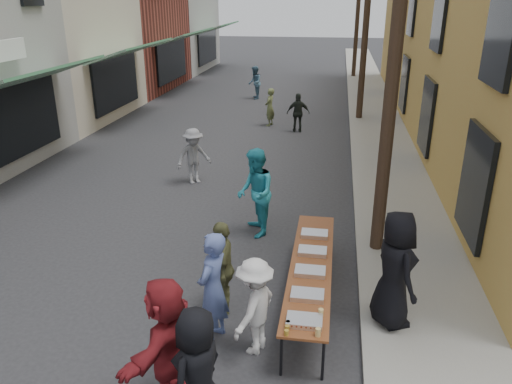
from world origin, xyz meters
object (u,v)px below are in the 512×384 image
(utility_pole_mid, at_px, (367,9))
(server, at_px, (395,269))
(serving_table, at_px, (311,266))
(utility_pole_far, at_px, (358,4))
(catering_tray_sausage, at_px, (304,321))
(utility_pole_near, at_px, (398,26))
(guest_front_c, at_px, (255,193))
(guest_front_a, at_px, (198,373))

(utility_pole_mid, xyz_separation_m, server, (0.05, -14.59, -3.44))
(utility_pole_mid, bearing_deg, serving_table, -95.11)
(utility_pole_far, relative_size, catering_tray_sausage, 18.00)
(catering_tray_sausage, bearing_deg, serving_table, 90.00)
(utility_pole_near, xyz_separation_m, utility_pole_far, (0.00, 24.00, 0.00))
(utility_pole_near, relative_size, utility_pole_mid, 1.00)
(utility_pole_near, distance_m, utility_pole_far, 24.00)
(utility_pole_far, height_order, serving_table, utility_pole_far)
(catering_tray_sausage, height_order, server, server)
(serving_table, xyz_separation_m, server, (1.31, -0.49, 0.35))
(guest_front_c, xyz_separation_m, server, (2.68, -3.00, 0.08))
(utility_pole_mid, distance_m, utility_pole_far, 12.00)
(guest_front_a, bearing_deg, utility_pole_near, 176.86)
(serving_table, relative_size, guest_front_a, 2.32)
(server, bearing_deg, utility_pole_mid, -22.65)
(serving_table, bearing_deg, utility_pole_near, 59.00)
(utility_pole_mid, xyz_separation_m, catering_tray_sausage, (-1.26, -15.75, -3.71))
(guest_front_a, xyz_separation_m, guest_front_c, (-0.20, 5.47, 0.13))
(utility_pole_mid, relative_size, serving_table, 2.25)
(guest_front_c, bearing_deg, serving_table, 9.41)
(utility_pole_mid, relative_size, guest_front_c, 4.56)
(utility_pole_mid, distance_m, catering_tray_sausage, 16.23)
(utility_pole_near, height_order, utility_pole_mid, same)
(utility_pole_near, relative_size, catering_tray_sausage, 18.00)
(serving_table, height_order, guest_front_a, guest_front_a)
(utility_pole_near, relative_size, guest_front_a, 5.22)
(utility_pole_near, relative_size, serving_table, 2.25)
(catering_tray_sausage, distance_m, guest_front_a, 1.76)
(utility_pole_far, distance_m, serving_table, 26.40)
(catering_tray_sausage, distance_m, guest_front_c, 4.38)
(utility_pole_far, xyz_separation_m, server, (0.05, -26.59, -3.44))
(utility_pole_mid, relative_size, guest_front_a, 5.22)
(utility_pole_near, relative_size, guest_front_c, 4.56)
(utility_pole_far, relative_size, server, 4.67)
(catering_tray_sausage, bearing_deg, utility_pole_mid, 85.42)
(utility_pole_near, distance_m, guest_front_c, 4.41)
(catering_tray_sausage, xyz_separation_m, server, (1.31, 1.16, 0.27))
(utility_pole_far, xyz_separation_m, guest_front_c, (-2.63, -23.59, -3.51))
(server, bearing_deg, serving_table, 46.77)
(utility_pole_far, bearing_deg, guest_front_a, -94.78)
(catering_tray_sausage, distance_m, server, 1.77)
(utility_pole_near, height_order, catering_tray_sausage, utility_pole_near)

